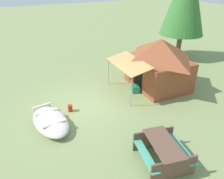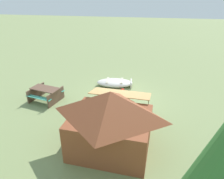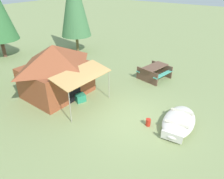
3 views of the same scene
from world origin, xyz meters
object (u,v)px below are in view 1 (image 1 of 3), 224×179
at_px(cooler_box, 136,89).
at_px(beached_rowboat, 50,121).
at_px(canvas_cabin_tent, 159,63).
at_px(picnic_table, 163,150).
at_px(fuel_can, 70,108).

bearing_deg(cooler_box, beached_rowboat, -80.34).
bearing_deg(cooler_box, canvas_cabin_tent, 92.47).
distance_m(picnic_table, cooler_box, 4.80).
bearing_deg(canvas_cabin_tent, picnic_table, -36.91).
distance_m(beached_rowboat, canvas_cabin_tent, 6.21).
distance_m(canvas_cabin_tent, cooler_box, 1.85).
xyz_separation_m(beached_rowboat, picnic_table, (3.61, 2.71, 0.25)).
bearing_deg(picnic_table, cooler_box, 156.53).
height_order(beached_rowboat, picnic_table, picnic_table).
bearing_deg(picnic_table, fuel_can, -158.70).
bearing_deg(fuel_can, canvas_cabin_tent, 92.13).
distance_m(canvas_cabin_tent, fuel_can, 5.16).
height_order(cooler_box, fuel_can, cooler_box).
distance_m(beached_rowboat, fuel_can, 1.24).
bearing_deg(canvas_cabin_tent, fuel_can, -87.87).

